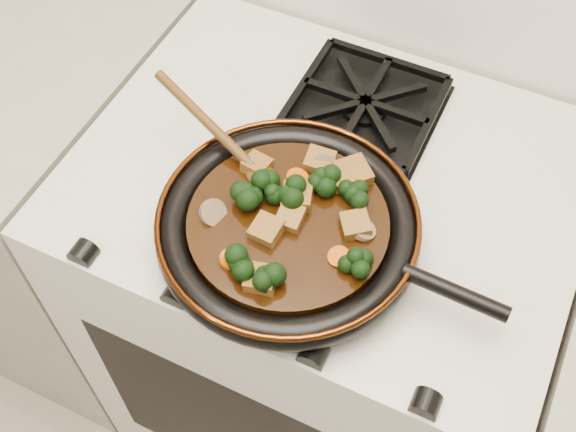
% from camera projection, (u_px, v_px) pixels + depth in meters
% --- Properties ---
extents(stove, '(0.76, 0.60, 0.90)m').
position_uv_depth(stove, '(319.00, 312.00, 1.46)').
color(stove, beige).
rests_on(stove, ground).
extents(burner_grate_front, '(0.23, 0.23, 0.03)m').
position_uv_depth(burner_grate_front, '(289.00, 239.00, 1.00)').
color(burner_grate_front, black).
rests_on(burner_grate_front, stove).
extents(burner_grate_back, '(0.23, 0.23, 0.03)m').
position_uv_depth(burner_grate_back, '(365.00, 106.00, 1.15)').
color(burner_grate_back, black).
rests_on(burner_grate_back, stove).
extents(skillet, '(0.49, 0.36, 0.05)m').
position_uv_depth(skillet, '(289.00, 228.00, 0.98)').
color(skillet, black).
rests_on(skillet, burner_grate_front).
extents(braising_sauce, '(0.27, 0.27, 0.02)m').
position_uv_depth(braising_sauce, '(288.00, 225.00, 0.97)').
color(braising_sauce, black).
rests_on(braising_sauce, skillet).
extents(tofu_cube_0, '(0.05, 0.04, 0.02)m').
position_uv_depth(tofu_cube_0, '(261.00, 279.00, 0.91)').
color(tofu_cube_0, brown).
rests_on(tofu_cube_0, braising_sauce).
extents(tofu_cube_1, '(0.05, 0.05, 0.03)m').
position_uv_depth(tofu_cube_1, '(336.00, 179.00, 1.00)').
color(tofu_cube_1, brown).
rests_on(tofu_cube_1, braising_sauce).
extents(tofu_cube_2, '(0.05, 0.05, 0.03)m').
position_uv_depth(tofu_cube_2, '(298.00, 197.00, 0.98)').
color(tofu_cube_2, brown).
rests_on(tofu_cube_2, braising_sauce).
extents(tofu_cube_3, '(0.05, 0.04, 0.03)m').
position_uv_depth(tofu_cube_3, '(319.00, 162.00, 1.01)').
color(tofu_cube_3, brown).
rests_on(tofu_cube_3, braising_sauce).
extents(tofu_cube_4, '(0.04, 0.04, 0.03)m').
position_uv_depth(tofu_cube_4, '(267.00, 230.00, 0.95)').
color(tofu_cube_4, brown).
rests_on(tofu_cube_4, braising_sauce).
extents(tofu_cube_5, '(0.06, 0.06, 0.03)m').
position_uv_depth(tofu_cube_5, '(353.00, 174.00, 1.00)').
color(tofu_cube_5, brown).
rests_on(tofu_cube_5, braising_sauce).
extents(tofu_cube_6, '(0.04, 0.04, 0.02)m').
position_uv_depth(tofu_cube_6, '(290.00, 218.00, 0.96)').
color(tofu_cube_6, brown).
rests_on(tofu_cube_6, braising_sauce).
extents(tofu_cube_7, '(0.04, 0.04, 0.02)m').
position_uv_depth(tofu_cube_7, '(257.00, 166.00, 1.01)').
color(tofu_cube_7, brown).
rests_on(tofu_cube_7, braising_sauce).
extents(tofu_cube_8, '(0.05, 0.05, 0.02)m').
position_uv_depth(tofu_cube_8, '(356.00, 225.00, 0.95)').
color(tofu_cube_8, brown).
rests_on(tofu_cube_8, braising_sauce).
extents(broccoli_floret_0, '(0.09, 0.09, 0.06)m').
position_uv_depth(broccoli_floret_0, '(297.00, 198.00, 0.97)').
color(broccoli_floret_0, black).
rests_on(broccoli_floret_0, braising_sauce).
extents(broccoli_floret_1, '(0.09, 0.08, 0.06)m').
position_uv_depth(broccoli_floret_1, '(262.00, 283.00, 0.90)').
color(broccoli_floret_1, black).
rests_on(broccoli_floret_1, braising_sauce).
extents(broccoli_floret_2, '(0.08, 0.07, 0.06)m').
position_uv_depth(broccoli_floret_2, '(357.00, 263.00, 0.92)').
color(broccoli_floret_2, black).
rests_on(broccoli_floret_2, braising_sauce).
extents(broccoli_floret_3, '(0.08, 0.08, 0.07)m').
position_uv_depth(broccoli_floret_3, '(324.00, 182.00, 0.99)').
color(broccoli_floret_3, black).
rests_on(broccoli_floret_3, braising_sauce).
extents(broccoli_floret_4, '(0.08, 0.07, 0.07)m').
position_uv_depth(broccoli_floret_4, '(238.00, 263.00, 0.91)').
color(broccoli_floret_4, black).
rests_on(broccoli_floret_4, braising_sauce).
extents(broccoli_floret_5, '(0.07, 0.06, 0.06)m').
position_uv_depth(broccoli_floret_5, '(353.00, 196.00, 0.98)').
color(broccoli_floret_5, black).
rests_on(broccoli_floret_5, braising_sauce).
extents(broccoli_floret_6, '(0.09, 0.09, 0.06)m').
position_uv_depth(broccoli_floret_6, '(270.00, 186.00, 0.99)').
color(broccoli_floret_6, black).
rests_on(broccoli_floret_6, braising_sauce).
extents(broccoli_floret_7, '(0.07, 0.07, 0.07)m').
position_uv_depth(broccoli_floret_7, '(246.00, 201.00, 0.97)').
color(broccoli_floret_7, black).
rests_on(broccoli_floret_7, braising_sauce).
extents(carrot_coin_0, '(0.03, 0.03, 0.02)m').
position_uv_depth(carrot_coin_0, '(250.00, 165.00, 1.01)').
color(carrot_coin_0, '#CC4B05').
rests_on(carrot_coin_0, braising_sauce).
extents(carrot_coin_1, '(0.03, 0.03, 0.02)m').
position_uv_depth(carrot_coin_1, '(230.00, 259.00, 0.93)').
color(carrot_coin_1, '#CC4B05').
rests_on(carrot_coin_1, braising_sauce).
extents(carrot_coin_2, '(0.03, 0.03, 0.02)m').
position_uv_depth(carrot_coin_2, '(339.00, 257.00, 0.93)').
color(carrot_coin_2, '#CC4B05').
rests_on(carrot_coin_2, braising_sauce).
extents(carrot_coin_3, '(0.03, 0.03, 0.01)m').
position_uv_depth(carrot_coin_3, '(297.00, 178.00, 1.00)').
color(carrot_coin_3, '#CC4B05').
rests_on(carrot_coin_3, braising_sauce).
extents(mushroom_slice_0, '(0.04, 0.04, 0.03)m').
position_uv_depth(mushroom_slice_0, '(213.00, 213.00, 0.97)').
color(mushroom_slice_0, '#796246').
rests_on(mushroom_slice_0, braising_sauce).
extents(mushroom_slice_1, '(0.04, 0.04, 0.03)m').
position_uv_depth(mushroom_slice_1, '(257.00, 164.00, 1.01)').
color(mushroom_slice_1, '#796246').
rests_on(mushroom_slice_1, braising_sauce).
extents(mushroom_slice_2, '(0.05, 0.05, 0.02)m').
position_uv_depth(mushroom_slice_2, '(363.00, 230.00, 0.95)').
color(mushroom_slice_2, '#796246').
rests_on(mushroom_slice_2, braising_sauce).
extents(mushroom_slice_3, '(0.05, 0.04, 0.04)m').
position_uv_depth(mushroom_slice_3, '(324.00, 167.00, 1.01)').
color(mushroom_slice_3, '#796246').
rests_on(mushroom_slice_3, braising_sauce).
extents(wooden_spoon, '(0.14, 0.07, 0.22)m').
position_uv_depth(wooden_spoon, '(234.00, 148.00, 1.01)').
color(wooden_spoon, '#4F3111').
rests_on(wooden_spoon, braising_sauce).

